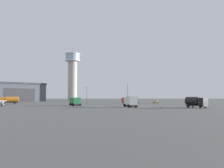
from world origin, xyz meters
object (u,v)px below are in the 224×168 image
at_px(control_tower, 73,73).
at_px(truck_fuel_tanker_orange, 9,100).
at_px(car_yellow, 156,102).
at_px(traffic_cone_near_right, 141,105).
at_px(light_post_north, 25,91).
at_px(truck_box_white, 131,101).
at_px(truck_box_green, 75,101).
at_px(light_post_east, 87,92).
at_px(light_post_west, 128,91).
at_px(traffic_cone_near_left, 160,107).
at_px(truck_flatbed_red, 127,101).
at_px(truck_fuel_tanker_black, 196,102).

relative_size(control_tower, truck_fuel_tanker_orange, 4.61).
distance_m(truck_fuel_tanker_orange, car_yellow, 62.43).
bearing_deg(traffic_cone_near_right, light_post_north, 139.77).
xyz_separation_m(truck_box_white, truck_fuel_tanker_orange, (-46.16, 26.66, -0.05)).
relative_size(truck_box_green, light_post_east, 0.74).
xyz_separation_m(truck_box_white, car_yellow, (15.68, 35.16, -1.00)).
relative_size(truck_fuel_tanker_orange, light_post_west, 0.77).
bearing_deg(traffic_cone_near_left, truck_flatbed_red, 101.61).
relative_size(car_yellow, light_post_north, 0.48).
height_order(traffic_cone_near_left, traffic_cone_near_right, traffic_cone_near_left).
distance_m(truck_fuel_tanker_black, truck_box_green, 37.79).
distance_m(truck_fuel_tanker_black, truck_fuel_tanker_orange, 70.75).
distance_m(car_yellow, light_post_west, 16.88).
xyz_separation_m(truck_box_white, traffic_cone_near_right, (4.21, 6.49, -1.44)).
distance_m(control_tower, truck_box_white, 83.16).
xyz_separation_m(truck_fuel_tanker_black, light_post_north, (-66.03, 55.30, 4.06)).
height_order(truck_fuel_tanker_black, truck_flatbed_red, truck_fuel_tanker_black).
height_order(truck_flatbed_red, truck_box_white, truck_box_white).
height_order(truck_flatbed_red, truck_box_green, truck_box_green).
xyz_separation_m(truck_flatbed_red, light_post_north, (-50.34, 24.12, 4.51)).
distance_m(truck_flatbed_red, truck_box_green, 25.51).
bearing_deg(light_post_north, car_yellow, -13.94).
xyz_separation_m(control_tower, truck_flatbed_red, (29.86, -49.67, -16.38)).
relative_size(truck_fuel_tanker_black, truck_fuel_tanker_orange, 0.79).
xyz_separation_m(truck_box_white, light_post_east, (-16.30, 45.47, 3.35)).
distance_m(truck_fuel_tanker_black, light_post_east, 60.18).
xyz_separation_m(truck_box_green, traffic_cone_near_right, (21.63, -3.74, -1.23)).
bearing_deg(control_tower, truck_box_white, -69.90).
distance_m(truck_box_white, light_post_west, 46.74).
distance_m(control_tower, light_post_east, 35.60).
bearing_deg(truck_box_green, light_post_north, -163.79).
relative_size(light_post_east, traffic_cone_near_left, 13.45).
relative_size(truck_box_green, truck_box_white, 0.94).
relative_size(truck_fuel_tanker_black, traffic_cone_near_left, 9.35).
xyz_separation_m(truck_box_green, truck_box_white, (17.42, -10.23, 0.20)).
xyz_separation_m(control_tower, truck_fuel_tanker_black, (45.55, -80.85, -15.93)).
xyz_separation_m(control_tower, light_post_east, (11.75, -31.18, -12.54)).
bearing_deg(light_post_west, truck_box_white, -95.05).
height_order(light_post_west, light_post_east, light_post_west).
distance_m(truck_fuel_tanker_black, car_yellow, 39.41).
bearing_deg(control_tower, light_post_east, -69.36).
xyz_separation_m(truck_flatbed_red, truck_fuel_tanker_orange, (-47.98, -0.32, 0.44)).
distance_m(truck_fuel_tanker_orange, light_post_west, 54.15).
relative_size(truck_fuel_tanker_orange, traffic_cone_near_left, 11.78).
relative_size(control_tower, truck_flatbed_red, 4.93).
bearing_deg(truck_box_green, light_post_west, 128.18).
xyz_separation_m(truck_fuel_tanker_orange, light_post_west, (50.27, 19.73, 4.02)).
relative_size(truck_box_green, light_post_north, 0.64).
relative_size(truck_fuel_tanker_orange, light_post_east, 0.88).
bearing_deg(light_post_east, truck_fuel_tanker_black, -55.76).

